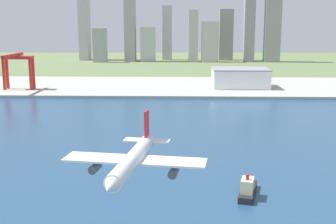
# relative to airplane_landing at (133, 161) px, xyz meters

# --- Properties ---
(ground_plane) EXTENTS (2400.00, 2400.00, 0.00)m
(ground_plane) POSITION_rel_airplane_landing_xyz_m (-4.39, 148.44, -29.78)
(ground_plane) COLOR #607348
(water_bay) EXTENTS (840.00, 360.00, 0.15)m
(water_bay) POSITION_rel_airplane_landing_xyz_m (-4.39, 88.44, -29.71)
(water_bay) COLOR navy
(water_bay) RESTS_ON ground
(industrial_pier) EXTENTS (840.00, 140.00, 2.50)m
(industrial_pier) POSITION_rel_airplane_landing_xyz_m (-4.39, 338.44, -28.53)
(industrial_pier) COLOR #A5A69C
(industrial_pier) RESTS_ON ground
(airplane_landing) EXTENTS (35.78, 38.94, 12.99)m
(airplane_landing) POSITION_rel_airplane_landing_xyz_m (0.00, 0.00, 0.00)
(airplane_landing) COLOR white
(tugboat_small) EXTENTS (9.68, 20.60, 9.14)m
(tugboat_small) POSITION_rel_airplane_landing_xyz_m (35.98, 52.83, -27.03)
(tugboat_small) COLOR black
(tugboat_small) RESTS_ON water_bay
(port_crane_red) EXTENTS (27.23, 47.66, 33.59)m
(port_crane_red) POSITION_rel_airplane_landing_xyz_m (-140.06, 302.84, -2.39)
(port_crane_red) COLOR red
(port_crane_red) RESTS_ON industrial_pier
(warehouse_main) EXTENTS (53.34, 40.13, 18.19)m
(warehouse_main) POSITION_rel_airplane_landing_xyz_m (67.31, 325.64, -18.16)
(warehouse_main) COLOR white
(warehouse_main) RESTS_ON industrial_pier
(distant_skyline) EXTENTS (342.64, 68.09, 157.48)m
(distant_skyline) POSITION_rel_airplane_landing_xyz_m (2.93, 666.71, 28.95)
(distant_skyline) COLOR #AFADB6
(distant_skyline) RESTS_ON ground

